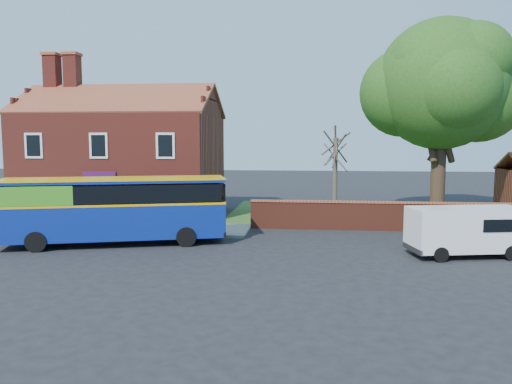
# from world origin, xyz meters

# --- Properties ---
(ground) EXTENTS (120.00, 120.00, 0.00)m
(ground) POSITION_xyz_m (0.00, 0.00, 0.00)
(ground) COLOR black
(ground) RESTS_ON ground
(pavement) EXTENTS (18.00, 3.50, 0.12)m
(pavement) POSITION_xyz_m (-7.00, 5.75, 0.06)
(pavement) COLOR gray
(pavement) RESTS_ON ground
(kerb) EXTENTS (18.00, 0.15, 0.14)m
(kerb) POSITION_xyz_m (-7.00, 4.00, 0.07)
(kerb) COLOR slate
(kerb) RESTS_ON ground
(grass_strip) EXTENTS (26.00, 12.00, 0.04)m
(grass_strip) POSITION_xyz_m (13.00, 13.00, 0.02)
(grass_strip) COLOR #426B28
(grass_strip) RESTS_ON ground
(shop_building) EXTENTS (12.30, 8.13, 10.50)m
(shop_building) POSITION_xyz_m (-7.02, 11.50, 3.41)
(shop_building) COLOR maroon
(shop_building) RESTS_ON ground
(boundary_wall) EXTENTS (22.00, 0.38, 1.60)m
(boundary_wall) POSITION_xyz_m (13.00, 7.00, 0.81)
(boundary_wall) COLOR maroon
(boundary_wall) RESTS_ON ground
(bus) EXTENTS (10.64, 5.39, 3.14)m
(bus) POSITION_xyz_m (-4.22, 1.92, 1.78)
(bus) COLOR navy
(bus) RESTS_ON ground
(van_near) EXTENTS (5.03, 2.81, 2.08)m
(van_near) POSITION_xyz_m (11.91, 1.18, 1.16)
(van_near) COLOR white
(van_near) RESTS_ON ground
(large_tree) EXTENTS (10.11, 8.00, 12.34)m
(large_tree) POSITION_xyz_m (13.35, 11.88, 8.08)
(large_tree) COLOR black
(large_tree) RESTS_ON ground
(bare_tree) EXTENTS (2.07, 2.47, 5.52)m
(bare_tree) POSITION_xyz_m (6.81, 10.43, 2.83)
(bare_tree) COLOR #4C4238
(bare_tree) RESTS_ON ground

